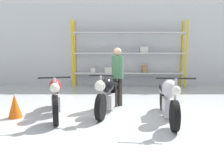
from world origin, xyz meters
name	(u,v)px	position (x,y,z in m)	size (l,w,h in m)	color
ground_plane	(112,115)	(0.00, 0.00, 0.00)	(30.00, 30.00, 0.00)	#B2B7B7
back_wall	(112,45)	(0.00, 4.85, 1.80)	(30.00, 0.08, 3.60)	silver
shelving_rack	(129,55)	(0.73, 4.48, 1.38)	(4.88, 0.63, 2.83)	yellow
motorcycle_red	(56,97)	(-1.33, 0.02, 0.45)	(0.79, 2.08, 1.00)	black
motorcycle_black	(109,93)	(-0.08, 0.29, 0.48)	(0.72, 1.99, 1.01)	black
motorcycle_silver	(169,99)	(1.27, -0.30, 0.47)	(0.74, 2.10, 1.03)	black
person_browsing	(118,72)	(0.16, 0.91, 0.95)	(0.44, 0.44, 1.61)	#38332D
traffic_cone	(16,106)	(-2.22, -0.18, 0.28)	(0.32, 0.32, 0.55)	orange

